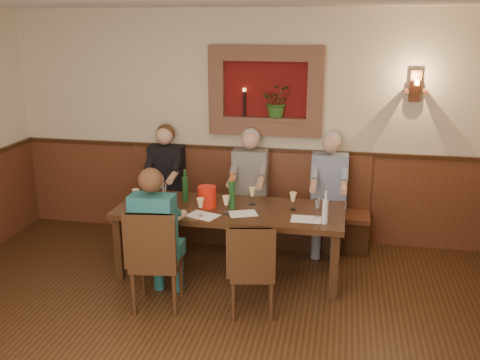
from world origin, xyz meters
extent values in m
cube|color=beige|center=(0.00, 3.00, 1.40)|extent=(6.00, 0.04, 2.80)
cube|color=#552A18|center=(0.00, 2.98, 0.55)|extent=(6.00, 0.04, 1.10)
cube|color=#381E0F|center=(0.00, 2.98, 1.12)|extent=(6.02, 0.06, 0.05)
cube|color=#62100E|center=(0.20, 2.98, 1.85)|extent=(1.00, 0.02, 0.70)
cube|color=brown|center=(0.20, 2.94, 2.29)|extent=(1.36, 0.12, 0.18)
cube|color=brown|center=(0.20, 2.94, 1.41)|extent=(1.36, 0.12, 0.18)
cube|color=brown|center=(-0.39, 2.94, 1.85)|extent=(0.18, 0.12, 0.70)
cube|color=brown|center=(0.79, 2.94, 1.85)|extent=(0.18, 0.12, 0.70)
cube|color=brown|center=(0.20, 2.94, 1.52)|extent=(1.00, 0.14, 0.04)
imported|color=#2C5B1F|center=(0.35, 2.94, 1.74)|extent=(0.35, 0.30, 0.39)
cylinder|color=black|center=(-0.05, 2.94, 1.69)|extent=(0.03, 0.03, 0.30)
cylinder|color=#FFBF59|center=(-0.05, 2.94, 1.86)|extent=(0.04, 0.04, 0.04)
cube|color=#552A18|center=(1.90, 2.95, 1.95)|extent=(0.12, 0.08, 0.35)
cylinder|color=#552A18|center=(1.80, 2.88, 1.90)|extent=(0.05, 0.18, 0.05)
cylinder|color=#552A18|center=(2.00, 2.88, 1.90)|extent=(0.05, 0.18, 0.05)
cylinder|color=#FFBF59|center=(1.90, 2.82, 2.00)|extent=(0.06, 0.06, 0.06)
cube|color=black|center=(0.00, 1.85, 0.72)|extent=(2.40, 0.90, 0.06)
cube|color=black|center=(-1.12, 1.48, 0.34)|extent=(0.08, 0.08, 0.69)
cube|color=black|center=(1.12, 1.48, 0.34)|extent=(0.08, 0.08, 0.69)
cube|color=black|center=(-1.12, 2.22, 0.34)|extent=(0.08, 0.08, 0.69)
cube|color=black|center=(1.12, 2.22, 0.34)|extent=(0.08, 0.08, 0.69)
cube|color=#381E0F|center=(0.00, 2.76, 0.20)|extent=(3.00, 0.40, 0.40)
cube|color=#552A18|center=(0.00, 2.76, 0.42)|extent=(3.00, 0.45, 0.06)
cube|color=#552A18|center=(0.00, 2.95, 0.78)|extent=(3.00, 0.06, 0.66)
cube|color=black|center=(-0.53, 1.03, 0.21)|extent=(0.48, 0.48, 0.43)
cube|color=black|center=(-0.53, 1.03, 0.45)|extent=(0.51, 0.51, 0.05)
cube|color=black|center=(-0.51, 0.83, 0.75)|extent=(0.45, 0.10, 0.53)
cube|color=black|center=(0.37, 1.09, 0.19)|extent=(0.45, 0.45, 0.39)
cube|color=black|center=(0.37, 1.09, 0.41)|extent=(0.47, 0.47, 0.05)
cube|color=black|center=(0.41, 0.91, 0.68)|extent=(0.41, 0.11, 0.48)
cube|color=black|center=(-1.01, 2.61, 0.23)|extent=(0.43, 0.45, 0.45)
cube|color=black|center=(-1.01, 2.78, 0.89)|extent=(0.43, 0.22, 0.56)
sphere|color=#D8A384|center=(-1.01, 2.74, 1.30)|extent=(0.21, 0.21, 0.21)
sphere|color=#4C2D19|center=(-1.01, 2.79, 1.32)|extent=(0.23, 0.23, 0.23)
cube|color=#514C4A|center=(0.06, 2.61, 0.23)|extent=(0.42, 0.44, 0.45)
cube|color=#514C4A|center=(0.06, 2.78, 0.89)|extent=(0.42, 0.22, 0.55)
sphere|color=#D8A384|center=(0.06, 2.74, 1.29)|extent=(0.21, 0.21, 0.21)
sphere|color=#B2B2B2|center=(0.06, 2.79, 1.31)|extent=(0.23, 0.23, 0.23)
cube|color=navy|center=(1.01, 2.61, 0.23)|extent=(0.42, 0.44, 0.45)
cube|color=navy|center=(1.01, 2.78, 0.88)|extent=(0.42, 0.22, 0.55)
sphere|color=#D8A384|center=(1.01, 2.74, 1.29)|extent=(0.21, 0.21, 0.21)
sphere|color=#B2B2B2|center=(1.01, 2.79, 1.31)|extent=(0.23, 0.23, 0.23)
cube|color=#163A4F|center=(-0.53, 1.15, 0.23)|extent=(0.41, 0.43, 0.45)
cube|color=#163A4F|center=(-0.53, 0.98, 0.87)|extent=(0.41, 0.21, 0.53)
sphere|color=#D8A384|center=(-0.53, 1.02, 1.27)|extent=(0.20, 0.20, 0.20)
sphere|color=#4C2D19|center=(-0.53, 0.97, 1.29)|extent=(0.22, 0.22, 0.22)
cylinder|color=red|center=(-0.24, 1.84, 0.86)|extent=(0.25, 0.25, 0.22)
cylinder|color=#19471E|center=(0.03, 1.83, 0.90)|extent=(0.09, 0.09, 0.30)
cylinder|color=#CE5616|center=(0.03, 1.83, 1.10)|extent=(0.04, 0.04, 0.09)
cylinder|color=#19471E|center=(-0.52, 1.97, 0.89)|extent=(0.08, 0.08, 0.27)
cylinder|color=#19471E|center=(-0.52, 1.97, 1.07)|extent=(0.03, 0.03, 0.09)
cylinder|color=silver|center=(1.00, 1.59, 0.87)|extent=(0.08, 0.08, 0.24)
cylinder|color=silver|center=(1.00, 1.59, 1.04)|extent=(0.03, 0.03, 0.09)
cube|color=white|center=(-0.80, 1.62, 0.75)|extent=(0.29, 0.21, 0.00)
cube|color=white|center=(0.17, 1.70, 0.75)|extent=(0.34, 0.29, 0.00)
cube|color=white|center=(0.82, 1.67, 0.75)|extent=(0.30, 0.22, 0.00)
cube|color=white|center=(-0.22, 1.57, 0.75)|extent=(0.36, 0.31, 0.00)
camera|label=1|loc=(1.13, -3.36, 2.65)|focal=40.00mm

